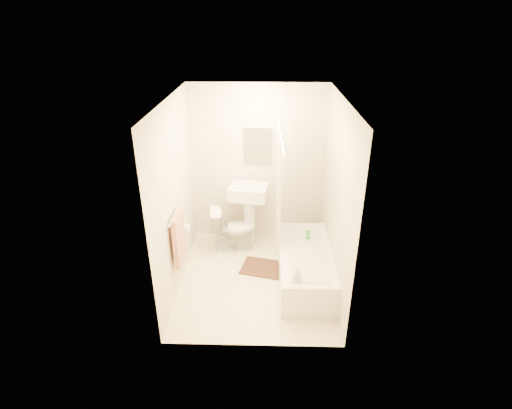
{
  "coord_description": "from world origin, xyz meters",
  "views": [
    {
      "loc": [
        0.13,
        -4.43,
        3.28
      ],
      "look_at": [
        0.0,
        0.25,
        1.0
      ],
      "focal_mm": 28.0,
      "sensor_mm": 36.0,
      "label": 1
    }
  ],
  "objects_px": {
    "bathtub": "(305,265)",
    "bath_mat": "(263,268)",
    "soap_bottle": "(297,274)",
    "toilet": "(233,229)",
    "sink": "(249,212)"
  },
  "relations": [
    {
      "from": "sink",
      "to": "bath_mat",
      "type": "bearing_deg",
      "value": -63.73
    },
    {
      "from": "bathtub",
      "to": "bath_mat",
      "type": "height_order",
      "value": "bathtub"
    },
    {
      "from": "bath_mat",
      "to": "soap_bottle",
      "type": "xyz_separation_m",
      "value": [
        0.4,
        -0.86,
        0.52
      ]
    },
    {
      "from": "sink",
      "to": "soap_bottle",
      "type": "xyz_separation_m",
      "value": [
        0.62,
        -1.57,
        -0.0
      ]
    },
    {
      "from": "toilet",
      "to": "soap_bottle",
      "type": "relative_size",
      "value": 3.81
    },
    {
      "from": "toilet",
      "to": "sink",
      "type": "height_order",
      "value": "sink"
    },
    {
      "from": "bathtub",
      "to": "bath_mat",
      "type": "bearing_deg",
      "value": 157.35
    },
    {
      "from": "sink",
      "to": "toilet",
      "type": "bearing_deg",
      "value": -132.53
    },
    {
      "from": "bathtub",
      "to": "bath_mat",
      "type": "xyz_separation_m",
      "value": [
        -0.56,
        0.23,
        -0.21
      ]
    },
    {
      "from": "toilet",
      "to": "sink",
      "type": "bearing_deg",
      "value": -60.41
    },
    {
      "from": "sink",
      "to": "bath_mat",
      "type": "distance_m",
      "value": 0.91
    },
    {
      "from": "bath_mat",
      "to": "soap_bottle",
      "type": "height_order",
      "value": "soap_bottle"
    },
    {
      "from": "bath_mat",
      "to": "soap_bottle",
      "type": "bearing_deg",
      "value": -65.21
    },
    {
      "from": "toilet",
      "to": "sink",
      "type": "xyz_separation_m",
      "value": [
        0.23,
        0.19,
        0.2
      ]
    },
    {
      "from": "sink",
      "to": "bath_mat",
      "type": "height_order",
      "value": "sink"
    }
  ]
}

